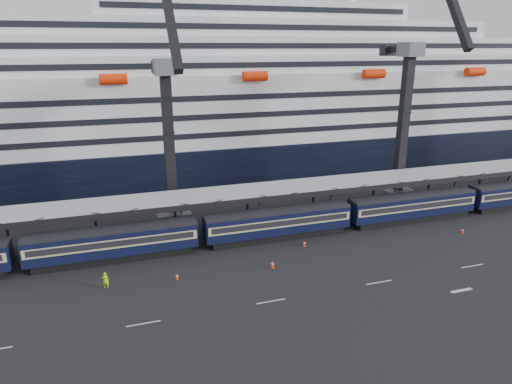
% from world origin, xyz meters
% --- Properties ---
extents(ground, '(260.00, 260.00, 0.00)m').
position_xyz_m(ground, '(0.00, 0.00, 0.00)').
color(ground, black).
rests_on(ground, ground).
extents(lane_markings, '(111.00, 4.27, 0.02)m').
position_xyz_m(lane_markings, '(8.15, -5.23, 0.01)').
color(lane_markings, beige).
rests_on(lane_markings, ground).
extents(train, '(133.05, 3.00, 4.05)m').
position_xyz_m(train, '(-4.65, 10.00, 2.20)').
color(train, black).
rests_on(train, ground).
extents(canopy, '(130.00, 6.25, 5.53)m').
position_xyz_m(canopy, '(0.00, 14.00, 5.25)').
color(canopy, gray).
rests_on(canopy, ground).
extents(cruise_ship, '(214.09, 28.84, 34.00)m').
position_xyz_m(cruise_ship, '(-1.08, 45.99, 12.34)').
color(cruise_ship, black).
rests_on(cruise_ship, ground).
extents(crane_dark_near, '(4.50, 17.75, 35.08)m').
position_xyz_m(crane_dark_near, '(-20.00, 18.59, 11.93)').
color(crane_dark_near, '#4E5156').
rests_on(crane_dark_near, ground).
extents(crane_dark_mid, '(4.50, 18.24, 39.64)m').
position_xyz_m(crane_dark_mid, '(15.00, 17.59, 13.36)').
color(crane_dark_mid, '#4E5156').
rests_on(crane_dark_mid, ground).
extents(worker, '(0.70, 0.53, 1.75)m').
position_xyz_m(worker, '(-29.07, 3.57, 0.88)').
color(worker, '#C4E40C').
rests_on(worker, ground).
extents(traffic_cone_b, '(0.34, 0.34, 0.67)m').
position_xyz_m(traffic_cone_b, '(-21.92, 3.23, 0.33)').
color(traffic_cone_b, '#FF2E08').
rests_on(traffic_cone_b, ground).
extents(traffic_cone_c, '(0.43, 0.43, 0.85)m').
position_xyz_m(traffic_cone_c, '(-11.43, 2.59, 0.42)').
color(traffic_cone_c, '#FF2E08').
rests_on(traffic_cone_c, ground).
extents(traffic_cone_d, '(0.36, 0.36, 0.73)m').
position_xyz_m(traffic_cone_d, '(-5.74, 6.79, 0.36)').
color(traffic_cone_d, '#FF2E08').
rests_on(traffic_cone_d, ground).
extents(traffic_cone_e, '(0.35, 0.35, 0.69)m').
position_xyz_m(traffic_cone_e, '(15.75, 4.13, 0.34)').
color(traffic_cone_e, '#FF2E08').
rests_on(traffic_cone_e, ground).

